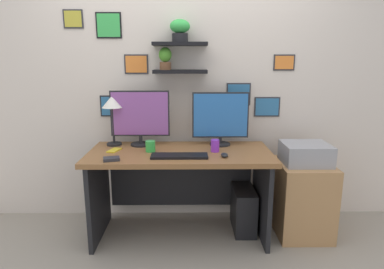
{
  "coord_description": "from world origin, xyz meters",
  "views": [
    {
      "loc": [
        0.07,
        -2.65,
        1.49
      ],
      "look_at": [
        0.1,
        0.05,
        0.88
      ],
      "focal_mm": 31.17,
      "sensor_mm": 36.0,
      "label": 1
    }
  ],
  "objects_px": {
    "monitor_right": "(220,118)",
    "scissors_tray": "(111,159)",
    "computer_mouse": "(224,155)",
    "keyboard": "(180,156)",
    "printer": "(306,153)",
    "desk": "(180,174)",
    "desk_lamp": "(112,107)",
    "cell_phone": "(114,150)",
    "drawer_cabinet": "(302,198)",
    "computer_tower_right": "(243,209)",
    "monitor_left": "(140,116)",
    "pen_cup": "(215,146)",
    "coffee_mug": "(150,146)"
  },
  "relations": [
    {
      "from": "scissors_tray",
      "to": "desk_lamp",
      "type": "bearing_deg",
      "value": 99.7
    },
    {
      "from": "coffee_mug",
      "to": "desk",
      "type": "bearing_deg",
      "value": 11.59
    },
    {
      "from": "cell_phone",
      "to": "scissors_tray",
      "type": "height_order",
      "value": "scissors_tray"
    },
    {
      "from": "cell_phone",
      "to": "drawer_cabinet",
      "type": "bearing_deg",
      "value": 17.76
    },
    {
      "from": "monitor_left",
      "to": "computer_tower_right",
      "type": "xyz_separation_m",
      "value": [
        0.91,
        -0.13,
        -0.81
      ]
    },
    {
      "from": "desk_lamp",
      "to": "coffee_mug",
      "type": "relative_size",
      "value": 4.84
    },
    {
      "from": "drawer_cabinet",
      "to": "printer",
      "type": "distance_m",
      "value": 0.4
    },
    {
      "from": "scissors_tray",
      "to": "monitor_left",
      "type": "bearing_deg",
      "value": 71.09
    },
    {
      "from": "desk",
      "to": "computer_mouse",
      "type": "xyz_separation_m",
      "value": [
        0.35,
        -0.21,
        0.23
      ]
    },
    {
      "from": "computer_mouse",
      "to": "scissors_tray",
      "type": "xyz_separation_m",
      "value": [
        -0.86,
        -0.08,
        -0.0
      ]
    },
    {
      "from": "coffee_mug",
      "to": "drawer_cabinet",
      "type": "relative_size",
      "value": 0.14
    },
    {
      "from": "monitor_right",
      "to": "computer_mouse",
      "type": "relative_size",
      "value": 5.46
    },
    {
      "from": "desk",
      "to": "monitor_left",
      "type": "xyz_separation_m",
      "value": [
        -0.35,
        0.16,
        0.47
      ]
    },
    {
      "from": "scissors_tray",
      "to": "drawer_cabinet",
      "type": "height_order",
      "value": "scissors_tray"
    },
    {
      "from": "monitor_right",
      "to": "scissors_tray",
      "type": "bearing_deg",
      "value": -151.72
    },
    {
      "from": "pen_cup",
      "to": "scissors_tray",
      "type": "distance_m",
      "value": 0.83
    },
    {
      "from": "desk",
      "to": "desk_lamp",
      "type": "distance_m",
      "value": 0.82
    },
    {
      "from": "desk",
      "to": "monitor_left",
      "type": "relative_size",
      "value": 2.94
    },
    {
      "from": "monitor_left",
      "to": "scissors_tray",
      "type": "height_order",
      "value": "monitor_left"
    },
    {
      "from": "monitor_right",
      "to": "cell_phone",
      "type": "xyz_separation_m",
      "value": [
        -0.9,
        -0.19,
        -0.24
      ]
    },
    {
      "from": "desk",
      "to": "pen_cup",
      "type": "distance_m",
      "value": 0.4
    },
    {
      "from": "cell_phone",
      "to": "scissors_tray",
      "type": "distance_m",
      "value": 0.27
    },
    {
      "from": "scissors_tray",
      "to": "computer_mouse",
      "type": "bearing_deg",
      "value": 5.59
    },
    {
      "from": "desk_lamp",
      "to": "printer",
      "type": "xyz_separation_m",
      "value": [
        1.64,
        -0.18,
        -0.37
      ]
    },
    {
      "from": "desk_lamp",
      "to": "computer_tower_right",
      "type": "height_order",
      "value": "desk_lamp"
    },
    {
      "from": "desk",
      "to": "pen_cup",
      "type": "xyz_separation_m",
      "value": [
        0.29,
        -0.06,
        0.26
      ]
    },
    {
      "from": "computer_mouse",
      "to": "cell_phone",
      "type": "height_order",
      "value": "computer_mouse"
    },
    {
      "from": "computer_tower_right",
      "to": "desk_lamp",
      "type": "bearing_deg",
      "value": 173.78
    },
    {
      "from": "pen_cup",
      "to": "printer",
      "type": "relative_size",
      "value": 0.26
    },
    {
      "from": "keyboard",
      "to": "desk_lamp",
      "type": "xyz_separation_m",
      "value": [
        -0.59,
        0.38,
        0.33
      ]
    },
    {
      "from": "drawer_cabinet",
      "to": "desk",
      "type": "bearing_deg",
      "value": 178.66
    },
    {
      "from": "computer_mouse",
      "to": "cell_phone",
      "type": "bearing_deg",
      "value": 168.25
    },
    {
      "from": "desk",
      "to": "desk_lamp",
      "type": "xyz_separation_m",
      "value": [
        -0.59,
        0.16,
        0.56
      ]
    },
    {
      "from": "cell_phone",
      "to": "drawer_cabinet",
      "type": "height_order",
      "value": "cell_phone"
    },
    {
      "from": "desk",
      "to": "printer",
      "type": "distance_m",
      "value": 1.07
    },
    {
      "from": "printer",
      "to": "desk_lamp",
      "type": "bearing_deg",
      "value": 173.57
    },
    {
      "from": "monitor_right",
      "to": "desk_lamp",
      "type": "distance_m",
      "value": 0.94
    },
    {
      "from": "desk",
      "to": "monitor_left",
      "type": "bearing_deg",
      "value": 154.82
    },
    {
      "from": "drawer_cabinet",
      "to": "computer_tower_right",
      "type": "distance_m",
      "value": 0.52
    },
    {
      "from": "monitor_left",
      "to": "keyboard",
      "type": "height_order",
      "value": "monitor_left"
    },
    {
      "from": "computer_tower_right",
      "to": "monitor_left",
      "type": "bearing_deg",
      "value": 171.9
    },
    {
      "from": "printer",
      "to": "computer_mouse",
      "type": "bearing_deg",
      "value": -164.98
    },
    {
      "from": "keyboard",
      "to": "drawer_cabinet",
      "type": "relative_size",
      "value": 0.69
    },
    {
      "from": "monitor_right",
      "to": "computer_mouse",
      "type": "height_order",
      "value": "monitor_right"
    },
    {
      "from": "monitor_left",
      "to": "computer_mouse",
      "type": "distance_m",
      "value": 0.83
    },
    {
      "from": "pen_cup",
      "to": "printer",
      "type": "height_order",
      "value": "pen_cup"
    },
    {
      "from": "monitor_right",
      "to": "drawer_cabinet",
      "type": "bearing_deg",
      "value": -15.08
    },
    {
      "from": "keyboard",
      "to": "printer",
      "type": "relative_size",
      "value": 1.16
    },
    {
      "from": "printer",
      "to": "cell_phone",
      "type": "bearing_deg",
      "value": -179.93
    },
    {
      "from": "monitor_right",
      "to": "coffee_mug",
      "type": "relative_size",
      "value": 5.46
    }
  ]
}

